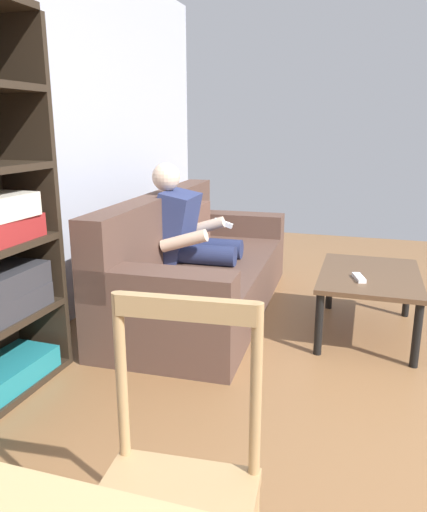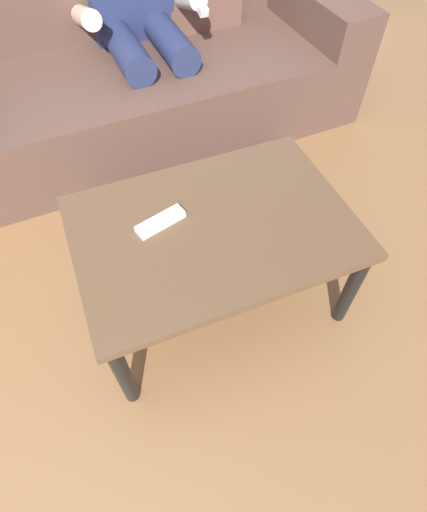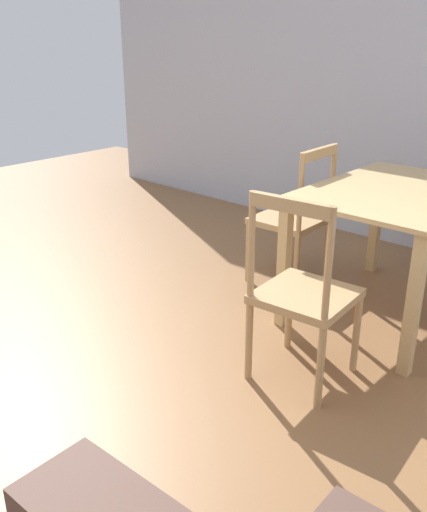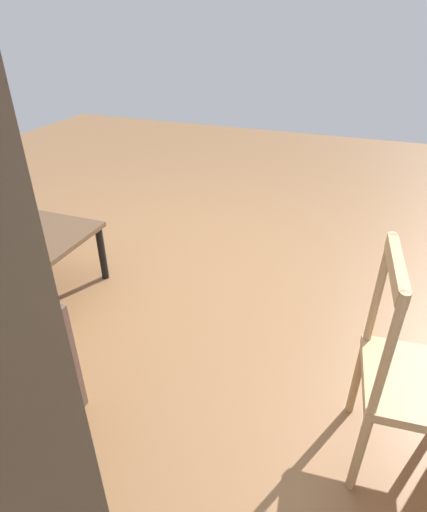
# 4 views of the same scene
# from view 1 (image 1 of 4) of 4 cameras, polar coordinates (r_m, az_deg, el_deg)

# --- Properties ---
(couch) EXTENTS (2.20, 1.00, 0.88)m
(couch) POSITION_cam_1_polar(r_m,az_deg,el_deg) (3.78, -2.09, -1.59)
(couch) COLOR brown
(couch) RESTS_ON ground_plane
(person_lounging) EXTENTS (0.60, 0.87, 1.11)m
(person_lounging) POSITION_cam_1_polar(r_m,az_deg,el_deg) (3.73, -2.41, 2.26)
(person_lounging) COLOR navy
(person_lounging) RESTS_ON ground_plane
(coffee_table) EXTENTS (0.92, 0.64, 0.43)m
(coffee_table) POSITION_cam_1_polar(r_m,az_deg,el_deg) (3.45, 17.56, -2.80)
(coffee_table) COLOR brown
(coffee_table) RESTS_ON ground_plane
(tv_remote) EXTENTS (0.18, 0.09, 0.02)m
(tv_remote) POSITION_cam_1_polar(r_m,az_deg,el_deg) (3.28, 16.46, -2.41)
(tv_remote) COLOR white
(tv_remote) RESTS_ON coffee_table
(dining_chair_facing_couch) EXTENTS (0.46, 0.46, 0.95)m
(dining_chair_facing_couch) POSITION_cam_1_polar(r_m,az_deg,el_deg) (1.41, -4.86, -26.54)
(dining_chair_facing_couch) COLOR tan
(dining_chair_facing_couch) RESTS_ON ground_plane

